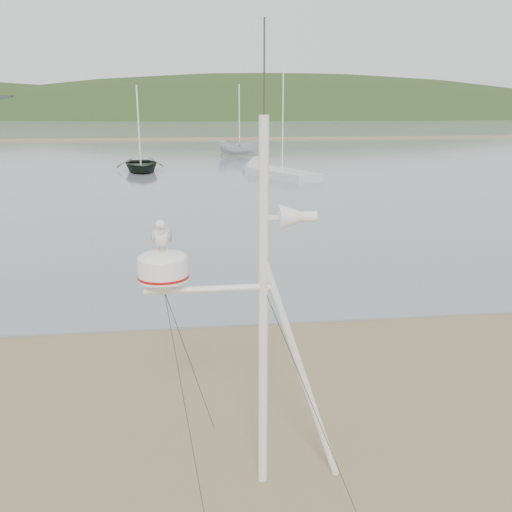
{
  "coord_description": "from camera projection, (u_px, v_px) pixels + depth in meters",
  "views": [
    {
      "loc": [
        1.27,
        -6.52,
        4.45
      ],
      "look_at": [
        2.2,
        1.0,
        2.36
      ],
      "focal_mm": 38.0,
      "sensor_mm": 36.0,
      "label": 1
    }
  ],
  "objects": [
    {
      "name": "hill_ridge",
      "position": [
        228.0,
        163.0,
        239.48
      ],
      "size": [
        620.0,
        180.0,
        80.0
      ],
      "color": "#203516",
      "rests_on": "ground"
    },
    {
      "name": "far_cottages",
      "position": [
        192.0,
        108.0,
        194.03
      ],
      "size": [
        294.4,
        6.3,
        8.0
      ],
      "color": "beige",
      "rests_on": "ground"
    },
    {
      "name": "mast_rig",
      "position": [
        258.0,
        389.0,
        6.3
      ],
      "size": [
        2.35,
        2.51,
        5.31
      ],
      "color": "white",
      "rests_on": "ground"
    },
    {
      "name": "sailboat_white_near",
      "position": [
        263.0,
        170.0,
        36.24
      ],
      "size": [
        5.16,
        7.84,
        7.73
      ],
      "color": "silver",
      "rests_on": "ground"
    },
    {
      "name": "boat_dark",
      "position": [
        139.0,
        137.0,
        37.24
      ],
      "size": [
        3.47,
        1.4,
        4.73
      ],
      "primitive_type": "imported",
      "rotation": [
        0.0,
        0.0,
        0.13
      ],
      "color": "black",
      "rests_on": "water"
    },
    {
      "name": "water",
      "position": [
        183.0,
        125.0,
        133.52
      ],
      "size": [
        560.0,
        256.0,
        0.04
      ],
      "primitive_type": "cube",
      "color": "slate",
      "rests_on": "ground"
    },
    {
      "name": "sandbar",
      "position": [
        179.0,
        139.0,
        74.21
      ],
      "size": [
        560.0,
        7.0,
        0.07
      ],
      "primitive_type": "cube",
      "color": "#7A6546",
      "rests_on": "water"
    },
    {
      "name": "ground",
      "position": [
        103.0,
        450.0,
        7.27
      ],
      "size": [
        560.0,
        560.0,
        0.0
      ],
      "primitive_type": "plane",
      "color": "#7A6546",
      "rests_on": "ground"
    },
    {
      "name": "boat_white",
      "position": [
        239.0,
        133.0,
        48.96
      ],
      "size": [
        2.12,
        2.1,
        4.23
      ],
      "primitive_type": "imported",
      "rotation": [
        0.0,
        0.0,
        1.17
      ],
      "color": "silver",
      "rests_on": "water"
    }
  ]
}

